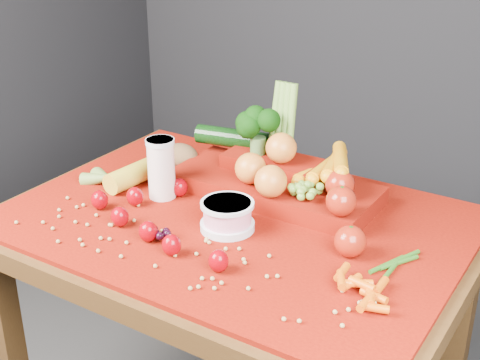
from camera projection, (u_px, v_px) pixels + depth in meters
The scene contains 12 objects.
table at pixel (236, 256), 1.63m from camera, with size 1.10×0.80×0.75m.
red_cloth at pixel (236, 219), 1.58m from camera, with size 1.05×0.75×0.01m, color maroon.
milk_glass at pixel (161, 166), 1.65m from camera, with size 0.07×0.07×0.15m.
yogurt_bowl at pixel (227, 215), 1.51m from camera, with size 0.12×0.12×0.07m.
strawberry_scatter at pixel (147, 211), 1.55m from camera, with size 0.48×0.28×0.05m.
dark_grape_cluster at pixel (159, 232), 1.48m from camera, with size 0.06×0.05×0.03m, color black, non-canonical shape.
soybean_scatter at pixel (185, 252), 1.43m from camera, with size 0.84×0.24×0.01m, color tan, non-canonical shape.
corn_ear at pixel (115, 177), 1.74m from camera, with size 0.20×0.24×0.06m.
potato at pixel (181, 156), 1.83m from camera, with size 0.10×0.08×0.07m, color brown.
baby_carrot_pile at pixel (359, 289), 1.28m from camera, with size 0.17×0.17×0.03m, color #D15007, non-canonical shape.
green_bean_pile at pixel (391, 263), 1.38m from camera, with size 0.14×0.12×0.01m, color #225513, non-canonical shape.
produce_mound at pixel (281, 174), 1.66m from camera, with size 0.60×0.36×0.27m.
Camera 1 is at (0.76, -1.18, 1.50)m, focal length 50.00 mm.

